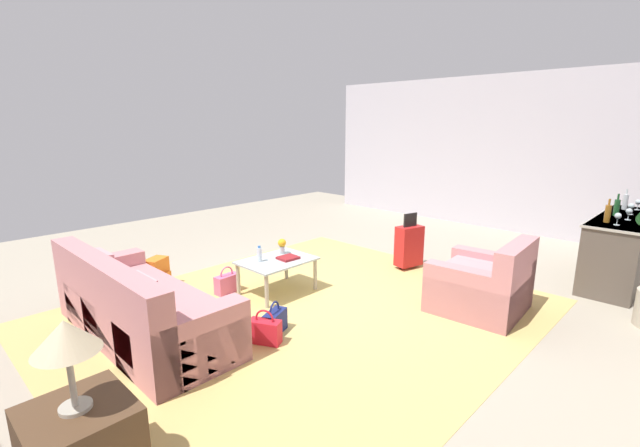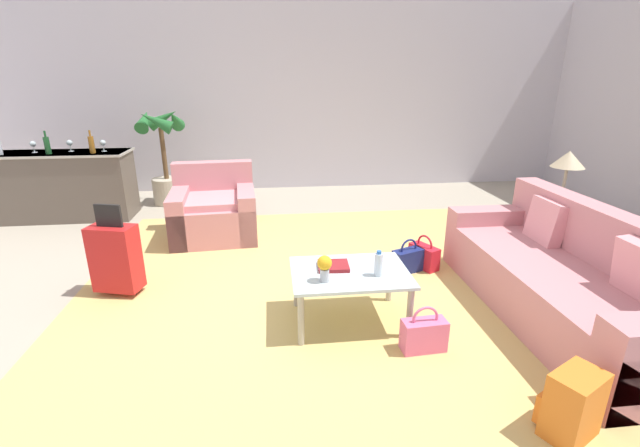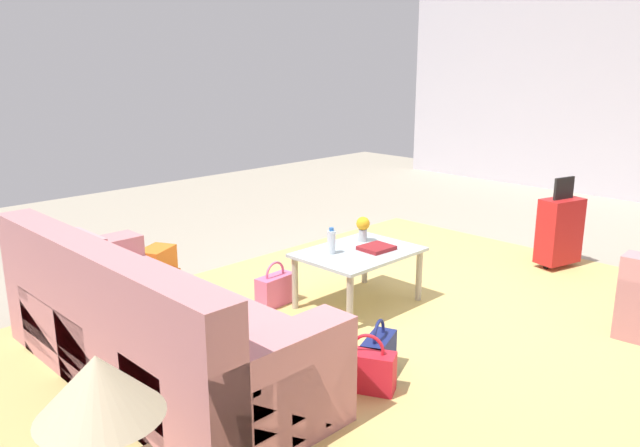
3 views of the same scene
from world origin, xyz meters
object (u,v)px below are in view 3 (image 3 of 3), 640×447
object	(u,v)px
flower_vase	(363,227)
backpack_orange	(159,272)
table_lamp	(99,392)
handbag_red	(368,370)
coffee_table	(358,258)
coffee_table_book	(377,248)
handbag_navy	(378,354)
water_bottle	(331,242)
handbag_pink	(275,289)
suitcase_red	(560,230)
couch	(144,333)

from	to	relation	value
flower_vase	backpack_orange	world-z (taller)	flower_vase
table_lamp	handbag_red	xyz separation A→B (m)	(-1.85, -0.58, -0.85)
table_lamp	backpack_orange	bearing A→B (deg)	-122.89
coffee_table	flower_vase	world-z (taller)	flower_vase
coffee_table_book	handbag_navy	bearing A→B (deg)	44.09
water_bottle	handbag_pink	bearing A→B (deg)	-53.14
flower_vase	coffee_table	bearing A→B (deg)	34.29
coffee_table	suitcase_red	xyz separation A→B (m)	(-2.00, 0.70, -0.02)
flower_vase	coffee_table_book	bearing A→B (deg)	66.50
handbag_red	couch	bearing A→B (deg)	-50.43
backpack_orange	handbag_navy	bearing A→B (deg)	96.43
water_bottle	suitcase_red	bearing A→B (deg)	160.02
table_lamp	suitcase_red	distance (m)	4.91
handbag_navy	table_lamp	bearing A→B (deg)	17.91
couch	water_bottle	size ratio (longest dim) A/B	11.68
handbag_pink	handbag_red	xyz separation A→B (m)	(0.49, 1.38, 0.00)
coffee_table_book	suitcase_red	size ratio (longest dim) A/B	0.29
table_lamp	handbag_navy	world-z (taller)	table_lamp
coffee_table	handbag_pink	size ratio (longest dim) A/B	2.56
backpack_orange	coffee_table	bearing A→B (deg)	127.63
flower_vase	handbag_red	size ratio (longest dim) A/B	0.57
couch	suitcase_red	size ratio (longest dim) A/B	2.80
water_bottle	handbag_navy	size ratio (longest dim) A/B	0.57
flower_vase	handbag_pink	world-z (taller)	flower_vase
table_lamp	handbag_red	distance (m)	2.11
flower_vase	backpack_orange	bearing A→B (deg)	-43.19
couch	coffee_table	size ratio (longest dim) A/B	2.60
couch	handbag_red	bearing A→B (deg)	129.57
handbag_red	table_lamp	bearing A→B (deg)	17.36
table_lamp	handbag_red	bearing A→B (deg)	-162.64
handbag_pink	backpack_orange	world-z (taller)	backpack_orange
coffee_table_book	handbag_navy	size ratio (longest dim) A/B	0.68
water_bottle	table_lamp	bearing A→B (deg)	31.61
coffee_table_book	flower_vase	xyz separation A→B (m)	(-0.10, -0.23, 0.11)
coffee_table_book	suitcase_red	distance (m)	1.98
coffee_table_book	handbag_navy	xyz separation A→B (m)	(0.88, 0.76, -0.33)
suitcase_red	handbag_red	world-z (taller)	suitcase_red
water_bottle	coffee_table_book	size ratio (longest dim) A/B	0.84
coffee_table_book	table_lamp	distance (m)	3.29
handbag_navy	handbag_red	xyz separation A→B (m)	(0.20, 0.08, 0.00)
coffee_table	handbag_red	size ratio (longest dim) A/B	2.56
coffee_table	table_lamp	xyz separation A→B (m)	(2.80, 1.50, 0.59)
coffee_table	couch	bearing A→B (deg)	-3.18
table_lamp	suitcase_red	world-z (taller)	table_lamp
coffee_table	table_lamp	bearing A→B (deg)	28.18
coffee_table_book	table_lamp	bearing A→B (deg)	29.10
flower_vase	suitcase_red	bearing A→B (deg)	154.47
table_lamp	couch	bearing A→B (deg)	-122.07
water_bottle	handbag_red	bearing A→B (deg)	53.64
coffee_table	backpack_orange	xyz separation A→B (m)	(1.00, -1.29, -0.19)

